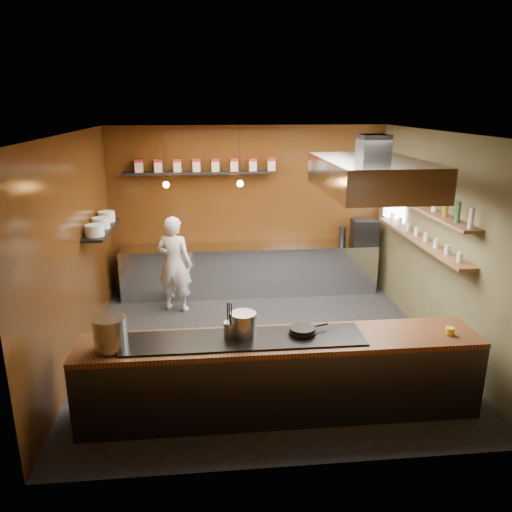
{
  "coord_description": "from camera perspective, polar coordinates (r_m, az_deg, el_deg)",
  "views": [
    {
      "loc": [
        -0.76,
        -6.46,
        3.36
      ],
      "look_at": [
        -0.07,
        0.4,
        1.25
      ],
      "focal_mm": 35.0,
      "sensor_mm": 36.0,
      "label": 1
    }
  ],
  "objects": [
    {
      "name": "floor",
      "position": [
        7.32,
        0.87,
        -10.28
      ],
      "size": [
        5.0,
        5.0,
        0.0
      ],
      "primitive_type": "plane",
      "color": "black",
      "rests_on": "ground"
    },
    {
      "name": "bottle_shelf_upper",
      "position": [
        7.58,
        18.61,
        5.19
      ],
      "size": [
        0.26,
        2.8,
        0.04
      ],
      "primitive_type": "cube",
      "color": "brown",
      "rests_on": "right_wall"
    },
    {
      "name": "butter_jar",
      "position": [
        5.94,
        21.28,
        -8.0
      ],
      "size": [
        0.11,
        0.11,
        0.08
      ],
      "primitive_type": "cylinder",
      "rotation": [
        0.0,
        0.0,
        -0.12
      ],
      "color": "gold",
      "rests_on": "pass_counter"
    },
    {
      "name": "left_wall",
      "position": [
        6.94,
        -20.03,
        0.44
      ],
      "size": [
        0.0,
        5.0,
        5.0
      ],
      "primitive_type": "plane",
      "rotation": [
        1.57,
        0.0,
        1.57
      ],
      "color": "#381F0A",
      "rests_on": "ground"
    },
    {
      "name": "pendant_right",
      "position": [
        8.27,
        -1.83,
        8.63
      ],
      "size": [
        0.1,
        0.1,
        0.95
      ],
      "color": "black",
      "rests_on": "ceiling"
    },
    {
      "name": "stockpot_large",
      "position": [
        5.38,
        -16.33,
        -8.42
      ],
      "size": [
        0.41,
        0.41,
        0.34
      ],
      "primitive_type": "cylinder",
      "rotation": [
        0.0,
        0.0,
        0.19
      ],
      "color": "#B4B7BB",
      "rests_on": "pass_counter"
    },
    {
      "name": "bottle_shelf_lower",
      "position": [
        7.68,
        18.28,
        1.76
      ],
      "size": [
        0.26,
        2.8,
        0.04
      ],
      "primitive_type": "cube",
      "color": "brown",
      "rests_on": "right_wall"
    },
    {
      "name": "window_pane",
      "position": [
        8.89,
        15.62,
        6.97
      ],
      "size": [
        0.0,
        1.0,
        1.0
      ],
      "primitive_type": "plane",
      "rotation": [
        1.57,
        0.0,
        -1.57
      ],
      "color": "white",
      "rests_on": "right_wall"
    },
    {
      "name": "prep_counter",
      "position": [
        9.14,
        -0.69,
        -1.53
      ],
      "size": [
        4.6,
        0.65,
        0.9
      ],
      "primitive_type": "cube",
      "color": "silver",
      "rests_on": "floor"
    },
    {
      "name": "pendant_left",
      "position": [
        8.27,
        -10.24,
        8.38
      ],
      "size": [
        0.1,
        0.1,
        0.95
      ],
      "color": "black",
      "rests_on": "ceiling"
    },
    {
      "name": "tin_shelf",
      "position": [
        8.9,
        -6.7,
        9.44
      ],
      "size": [
        2.6,
        0.26,
        0.04
      ],
      "primitive_type": "cube",
      "color": "black",
      "rests_on": "back_wall"
    },
    {
      "name": "back_wall",
      "position": [
        9.18,
        -0.89,
        5.35
      ],
      "size": [
        5.0,
        0.0,
        5.0
      ],
      "primitive_type": "plane",
      "rotation": [
        1.57,
        0.0,
        0.0
      ],
      "color": "#381F0A",
      "rests_on": "ground"
    },
    {
      "name": "right_wall",
      "position": [
        7.47,
        20.34,
        1.54
      ],
      "size": [
        0.0,
        5.0,
        5.0
      ],
      "primitive_type": "plane",
      "rotation": [
        1.57,
        0.0,
        -1.57
      ],
      "color": "#4E4C2C",
      "rests_on": "ground"
    },
    {
      "name": "extractor_hood",
      "position": [
        6.46,
        13.08,
        9.0
      ],
      "size": [
        1.2,
        2.0,
        0.72
      ],
      "color": "#38383D",
      "rests_on": "ceiling"
    },
    {
      "name": "plate_stacks",
      "position": [
        7.81,
        -17.31,
        3.62
      ],
      "size": [
        0.26,
        1.16,
        0.16
      ],
      "color": "white",
      "rests_on": "plate_shelf"
    },
    {
      "name": "stockpot_small",
      "position": [
        5.44,
        -1.46,
        -7.81
      ],
      "size": [
        0.32,
        0.32,
        0.26
      ],
      "primitive_type": "cylinder",
      "rotation": [
        0.0,
        0.0,
        -0.16
      ],
      "color": "#B4B7BC",
      "rests_on": "pass_counter"
    },
    {
      "name": "espresso_machine",
      "position": [
        9.34,
        12.28,
        2.76
      ],
      "size": [
        0.46,
        0.44,
        0.44
      ],
      "primitive_type": "cube",
      "rotation": [
        0.0,
        0.0,
        -0.07
      ],
      "color": "black",
      "rests_on": "prep_counter"
    },
    {
      "name": "bottles",
      "position": [
        7.55,
        18.71,
        6.23
      ],
      "size": [
        0.06,
        2.66,
        0.24
      ],
      "color": "silver",
      "rests_on": "bottle_shelf_upper"
    },
    {
      "name": "frying_pan",
      "position": [
        5.55,
        5.34,
        -8.48
      ],
      "size": [
        0.46,
        0.31,
        0.08
      ],
      "color": "black",
      "rests_on": "pass_counter"
    },
    {
      "name": "ceiling",
      "position": [
        6.51,
        0.99,
        13.87
      ],
      "size": [
        5.0,
        5.0,
        0.0
      ],
      "primitive_type": "plane",
      "rotation": [
        3.14,
        0.0,
        0.0
      ],
      "color": "silver",
      "rests_on": "back_wall"
    },
    {
      "name": "storage_tins",
      "position": [
        8.88,
        -5.75,
        10.31
      ],
      "size": [
        2.43,
        0.13,
        0.22
      ],
      "color": "beige",
      "rests_on": "tin_shelf"
    },
    {
      "name": "plate_shelf",
      "position": [
        7.83,
        -17.24,
        2.91
      ],
      "size": [
        0.3,
        1.4,
        0.04
      ],
      "primitive_type": "cube",
      "color": "black",
      "rests_on": "left_wall"
    },
    {
      "name": "pass_counter",
      "position": [
        5.71,
        2.75,
        -13.46
      ],
      "size": [
        4.4,
        0.72,
        0.94
      ],
      "color": "#38383D",
      "rests_on": "floor"
    },
    {
      "name": "chef",
      "position": [
        8.37,
        -9.31,
        -0.92
      ],
      "size": [
        0.68,
        0.55,
        1.62
      ],
      "primitive_type": "imported",
      "rotation": [
        0.0,
        0.0,
        2.82
      ],
      "color": "silver",
      "rests_on": "floor"
    },
    {
      "name": "wine_glasses",
      "position": [
        7.66,
        18.34,
        2.38
      ],
      "size": [
        0.07,
        2.37,
        0.13
      ],
      "color": "silver",
      "rests_on": "bottle_shelf_lower"
    },
    {
      "name": "utensil_crock",
      "position": [
        5.44,
        -3.01,
        -8.38
      ],
      "size": [
        0.16,
        0.16,
        0.17
      ],
      "primitive_type": "cylinder",
      "rotation": [
        0.0,
        0.0,
        0.2
      ],
      "color": "silver",
      "rests_on": "pass_counter"
    }
  ]
}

